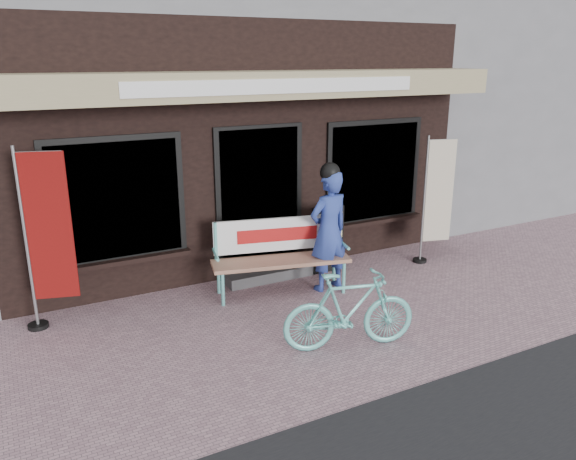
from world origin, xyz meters
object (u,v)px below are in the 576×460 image
bicycle (349,310)px  nobori_cream (436,198)px  bench (279,250)px  nobori_red (46,237)px  menu_stand (328,239)px  person (329,228)px

bicycle → nobori_cream: size_ratio=0.75×
nobori_cream → bench: bearing=-167.0°
bench → nobori_red: size_ratio=0.88×
bench → nobori_red: nobori_red is taller
bicycle → menu_stand: menu_stand is taller
person → bicycle: person is taller
person → bicycle: 1.73m
nobori_cream → nobori_red: bearing=-169.1°
menu_stand → bench: bearing=-162.5°
bench → bicycle: bearing=-78.0°
bicycle → nobori_red: bearing=69.2°
bench → menu_stand: size_ratio=1.91×
bench → nobori_cream: (2.67, -0.06, 0.43)m
nobori_red → person: bearing=7.4°
bench → person: bearing=-8.1°
bicycle → nobori_cream: (2.71, 1.72, 0.58)m
bench → person: size_ratio=1.08×
bench → nobori_red: 2.92m
bench → menu_stand: bench is taller
person → nobori_cream: bearing=-2.9°
nobori_red → nobori_cream: nobori_red is taller
person → nobori_red: 3.53m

